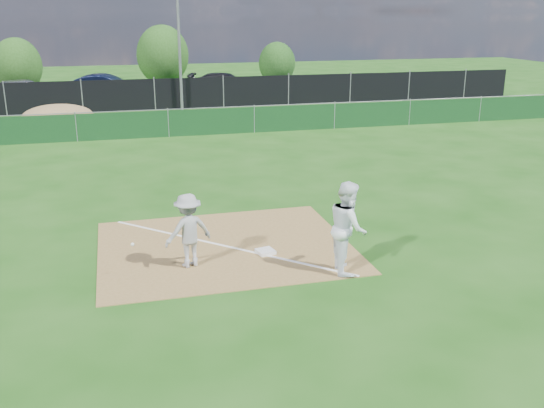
{
  "coord_description": "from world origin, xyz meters",
  "views": [
    {
      "loc": [
        -2.38,
        -12.56,
        5.47
      ],
      "look_at": [
        1.18,
        1.0,
        1.0
      ],
      "focal_mm": 40.0,
      "sensor_mm": 36.0,
      "label": 1
    }
  ],
  "objects": [
    {
      "name": "ground",
      "position": [
        0.0,
        10.0,
        0.0
      ],
      "size": [
        90.0,
        90.0,
        0.0
      ],
      "primitive_type": "plane",
      "color": "#194A10",
      "rests_on": "ground"
    },
    {
      "name": "infield_dirt",
      "position": [
        0.0,
        1.0,
        0.01
      ],
      "size": [
        6.0,
        5.0,
        0.02
      ],
      "primitive_type": "cube",
      "color": "olive",
      "rests_on": "ground"
    },
    {
      "name": "foul_line",
      "position": [
        0.0,
        1.0,
        0.03
      ],
      "size": [
        5.01,
        5.01,
        0.01
      ],
      "primitive_type": "cube",
      "rotation": [
        0.0,
        0.0,
        0.79
      ],
      "color": "white",
      "rests_on": "infield_dirt"
    },
    {
      "name": "green_fence",
      "position": [
        0.0,
        15.0,
        0.6
      ],
      "size": [
        44.0,
        0.05,
        1.2
      ],
      "primitive_type": "cube",
      "color": "#0E3616",
      "rests_on": "ground"
    },
    {
      "name": "dirt_mound",
      "position": [
        -5.0,
        18.5,
        0.58
      ],
      "size": [
        3.38,
        2.6,
        1.17
      ],
      "primitive_type": "ellipsoid",
      "color": "olive",
      "rests_on": "ground"
    },
    {
      "name": "black_fence",
      "position": [
        0.0,
        23.0,
        0.9
      ],
      "size": [
        46.0,
        0.04,
        1.8
      ],
      "primitive_type": "cube",
      "color": "black",
      "rests_on": "ground"
    },
    {
      "name": "parking_lot",
      "position": [
        0.0,
        28.0,
        0.01
      ],
      "size": [
        46.0,
        9.0,
        0.01
      ],
      "primitive_type": "cube",
      "color": "black",
      "rests_on": "ground"
    },
    {
      "name": "light_pole",
      "position": [
        1.5,
        22.7,
        4.0
      ],
      "size": [
        0.16,
        0.16,
        8.0
      ],
      "primitive_type": "cylinder",
      "color": "slate",
      "rests_on": "ground"
    },
    {
      "name": "first_base",
      "position": [
        0.84,
        0.32,
        0.06
      ],
      "size": [
        0.46,
        0.46,
        0.08
      ],
      "primitive_type": "cube",
      "rotation": [
        0.0,
        0.0,
        0.21
      ],
      "color": "silver",
      "rests_on": "infield_dirt"
    },
    {
      "name": "play_at_first",
      "position": [
        -0.98,
        0.05,
        0.86
      ],
      "size": [
        1.87,
        0.91,
        1.67
      ],
      "color": "#ACACAE",
      "rests_on": "infield_dirt"
    },
    {
      "name": "runner",
      "position": [
        2.34,
        -1.06,
        1.02
      ],
      "size": [
        0.93,
        1.11,
        2.04
      ],
      "primitive_type": "imported",
      "rotation": [
        0.0,
        0.0,
        1.39
      ],
      "color": "white",
      "rests_on": "ground"
    },
    {
      "name": "car_left",
      "position": [
        -7.45,
        27.32,
        0.82
      ],
      "size": [
        5.12,
        3.62,
        1.62
      ],
      "primitive_type": "imported",
      "rotation": [
        0.0,
        0.0,
        1.97
      ],
      "color": "#95989C",
      "rests_on": "parking_lot"
    },
    {
      "name": "car_mid",
      "position": [
        -2.7,
        27.4,
        0.85
      ],
      "size": [
        5.35,
        2.82,
        1.68
      ],
      "primitive_type": "imported",
      "rotation": [
        0.0,
        0.0,
        1.36
      ],
      "color": "black",
      "rests_on": "parking_lot"
    },
    {
      "name": "car_right",
      "position": [
        5.2,
        28.49,
        0.74
      ],
      "size": [
        5.44,
        3.51,
        1.47
      ],
      "primitive_type": "imported",
      "rotation": [
        0.0,
        0.0,
        1.26
      ],
      "color": "black",
      "rests_on": "parking_lot"
    },
    {
      "name": "tree_left",
      "position": [
        -8.4,
        32.08,
        1.97
      ],
      "size": [
        3.22,
        3.22,
        3.82
      ],
      "color": "#382316",
      "rests_on": "ground"
    },
    {
      "name": "tree_mid",
      "position": [
        1.51,
        34.23,
        2.34
      ],
      "size": [
        3.83,
        3.83,
        4.55
      ],
      "color": "#382316",
      "rests_on": "ground"
    },
    {
      "name": "tree_right",
      "position": [
        9.95,
        32.86,
        1.69
      ],
      "size": [
        2.76,
        2.76,
        3.28
      ],
      "color": "#382316",
      "rests_on": "ground"
    }
  ]
}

